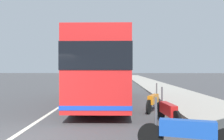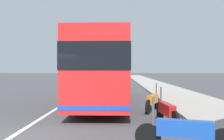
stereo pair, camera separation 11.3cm
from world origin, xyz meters
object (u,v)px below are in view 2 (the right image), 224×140
motorcycle_far_end (153,101)px  car_behind_bus (83,78)px  motorcycle_by_tree (167,112)px  car_oncoming (119,76)px  coach_bus (104,68)px  motorcycle_nearest_curb (184,132)px

motorcycle_far_end → car_behind_bus: car_behind_bus is taller
motorcycle_by_tree → car_oncoming: car_oncoming is taller
motorcycle_by_tree → car_oncoming: size_ratio=0.52×
car_oncoming → car_behind_bus: 10.00m
coach_bus → car_behind_bus: coach_bus is taller
coach_bus → car_oncoming: 29.63m
motorcycle_by_tree → motorcycle_nearest_curb: bearing=171.3°
motorcycle_nearest_curb → motorcycle_by_tree: 2.50m
motorcycle_far_end → car_oncoming: (32.26, 1.61, 0.24)m
coach_bus → motorcycle_nearest_curb: 8.49m
coach_bus → motorcycle_by_tree: 6.23m
car_oncoming → motorcycle_nearest_curb: bearing=-177.3°
motorcycle_by_tree → motorcycle_far_end: (2.85, 0.06, -0.02)m
motorcycle_by_tree → car_oncoming: (35.11, 1.67, 0.22)m
coach_bus → car_behind_bus: (21.12, 4.50, -1.29)m
motorcycle_nearest_curb → motorcycle_by_tree: size_ratio=0.99×
coach_bus → motorcycle_far_end: size_ratio=5.51×
car_oncoming → car_behind_bus: car_behind_bus is taller
coach_bus → motorcycle_by_tree: coach_bus is taller
motorcycle_nearest_curb → car_behind_bus: car_behind_bus is taller
motorcycle_by_tree → car_oncoming: 35.15m
motorcycle_nearest_curb → car_oncoming: 37.64m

